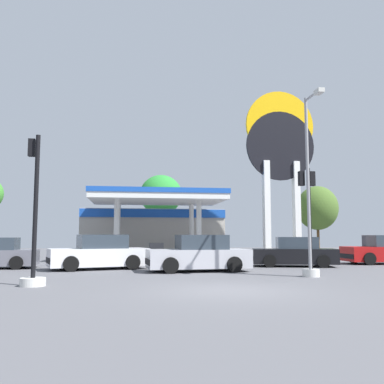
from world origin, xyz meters
name	(u,v)px	position (x,y,z in m)	size (l,w,h in m)	color
ground_plane	(226,290)	(0.00, 0.00, 0.00)	(90.00, 90.00, 0.00)	#56565B
gas_station	(152,229)	(-1.00, 20.91, 2.10)	(10.64, 11.70, 4.43)	#ADA89E
station_pole_sign	(280,152)	(7.23, 14.91, 7.16)	(4.69, 0.56, 11.35)	white
car_0	(99,254)	(-4.15, 8.49, 0.73)	(4.84, 3.03, 1.61)	black
car_2	(199,255)	(0.29, 6.62, 0.72)	(4.58, 2.29, 1.60)	black
car_3	(294,253)	(5.63, 8.87, 0.68)	(4.48, 2.73, 1.50)	black
traffic_signal_0	(34,240)	(-5.72, 1.90, 1.41)	(0.78, 0.78, 4.77)	silver
traffic_signal_1	(309,232)	(4.13, 3.57, 1.70)	(0.65, 0.68, 4.18)	silver
tree_1	(161,195)	(0.18, 28.37, 5.46)	(4.01, 4.01, 7.38)	brown
tree_2	(317,208)	(16.31, 29.12, 4.42)	(4.19, 4.19, 6.67)	brown
corner_streetlamp	(310,167)	(4.03, 3.12, 4.18)	(0.24, 1.48, 6.95)	gray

